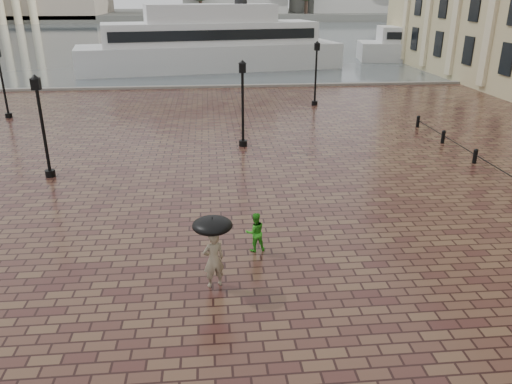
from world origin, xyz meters
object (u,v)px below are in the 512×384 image
street_lamps (161,92)px  ferry_near (211,43)px  adult_pedestrian (214,260)px  child_pedestrian (255,232)px  ferry_far (455,42)px

street_lamps → ferry_near: bearing=82.8°
street_lamps → adult_pedestrian: 17.53m
child_pedestrian → adult_pedestrian: bearing=44.5°
street_lamps → ferry_far: size_ratio=0.93×
child_pedestrian → ferry_far: bearing=-133.1°
adult_pedestrian → ferry_far: 55.81m
adult_pedestrian → ferry_near: (0.51, 42.76, 1.88)m
street_lamps → ferry_far: ferry_far is taller
street_lamps → ferry_far: bearing=42.8°
ferry_near → ferry_far: ferry_near is taller
adult_pedestrian → child_pedestrian: size_ratio=1.29×
street_lamps → ferry_far: (32.35, 30.00, -0.11)m
street_lamps → child_pedestrian: 15.90m
adult_pedestrian → street_lamps: bearing=-99.1°
child_pedestrian → ferry_near: bearing=-99.9°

